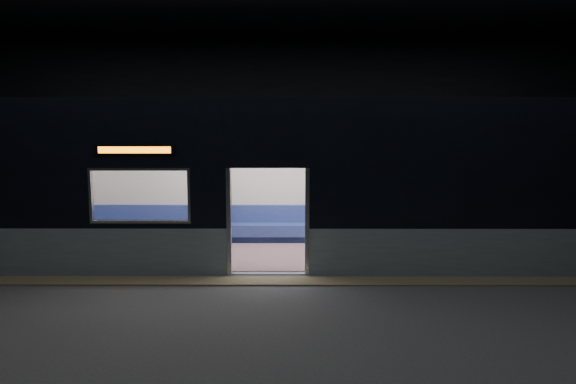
{
  "coord_description": "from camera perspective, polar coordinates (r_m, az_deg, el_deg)",
  "views": [
    {
      "loc": [
        0.43,
        -10.21,
        3.35
      ],
      "look_at": [
        0.37,
        2.3,
        1.4
      ],
      "focal_mm": 38.0,
      "sensor_mm": 36.0,
      "label": 1
    }
  ],
  "objects": [
    {
      "name": "handbag",
      "position": [
        13.89,
        -6.97,
        -2.23
      ],
      "size": [
        0.38,
        0.35,
        0.16
      ],
      "primitive_type": "cube",
      "rotation": [
        0.0,
        0.0,
        0.31
      ],
      "color": "black",
      "rests_on": "passenger"
    },
    {
      "name": "tactile_strip",
      "position": [
        11.27,
        -1.96,
        -8.35
      ],
      "size": [
        22.8,
        0.5,
        0.03
      ],
      "primitive_type": "cube",
      "color": "#8C7F59",
      "rests_on": "station_floor"
    },
    {
      "name": "station_floor",
      "position": [
        10.76,
        -2.07,
        -9.31
      ],
      "size": [
        24.0,
        14.0,
        0.01
      ],
      "primitive_type": "cube",
      "color": "#47494C",
      "rests_on": "ground"
    },
    {
      "name": "metro_car",
      "position": [
        12.85,
        -1.66,
        2.14
      ],
      "size": [
        18.0,
        3.04,
        3.35
      ],
      "color": "#93A7B0",
      "rests_on": "station_floor"
    },
    {
      "name": "station_envelope",
      "position": [
        10.22,
        -2.19,
        10.62
      ],
      "size": [
        24.0,
        14.0,
        5.0
      ],
      "color": "black",
      "rests_on": "station_floor"
    },
    {
      "name": "transit_map",
      "position": [
        14.29,
        7.08,
        1.2
      ],
      "size": [
        0.95,
        0.03,
        0.62
      ],
      "primitive_type": "cube",
      "color": "white",
      "rests_on": "metro_car"
    },
    {
      "name": "passenger",
      "position": [
        14.1,
        -6.97,
        -1.57
      ],
      "size": [
        0.45,
        0.73,
        1.4
      ],
      "rotation": [
        0.0,
        0.0,
        -0.16
      ],
      "color": "black",
      "rests_on": "metro_car"
    }
  ]
}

